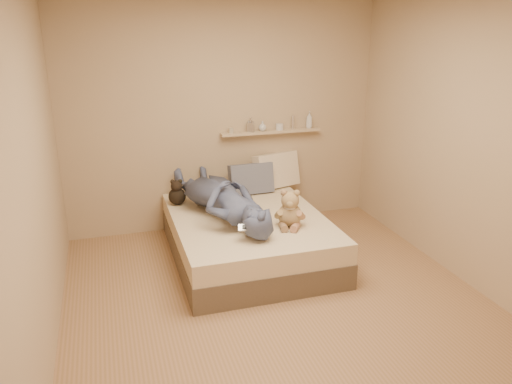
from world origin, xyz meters
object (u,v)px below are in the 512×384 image
object	(u,v)px
pillow_grey	(251,179)
wall_shelf	(271,132)
bed	(248,237)
game_console	(247,228)
teddy_bear	(290,211)
dark_plush	(177,194)
pillow_cream	(276,170)
person	(222,197)

from	to	relation	value
pillow_grey	wall_shelf	bearing A→B (deg)	35.25
bed	game_console	bearing A→B (deg)	-107.05
teddy_bear	dark_plush	size ratio (longest dim) A/B	1.33
bed	pillow_cream	bearing A→B (deg)	54.56
pillow_cream	wall_shelf	bearing A→B (deg)	117.31
dark_plush	wall_shelf	world-z (taller)	wall_shelf
bed	dark_plush	size ratio (longest dim) A/B	6.65
dark_plush	teddy_bear	bearing A→B (deg)	-44.81
bed	wall_shelf	bearing A→B (deg)	58.82
game_console	teddy_bear	bearing A→B (deg)	23.27
game_console	person	xyz separation A→B (m)	(-0.06, 0.68, 0.06)
dark_plush	bed	bearing A→B (deg)	-41.20
bed	game_console	distance (m)	0.71
bed	person	bearing A→B (deg)	159.10
bed	wall_shelf	size ratio (longest dim) A/B	1.58
dark_plush	person	world-z (taller)	person
bed	teddy_bear	size ratio (longest dim) A/B	5.01
teddy_bear	dark_plush	xyz separation A→B (m)	(-0.94, 0.93, -0.03)
person	wall_shelf	distance (m)	1.23
teddy_bear	bed	bearing A→B (deg)	128.99
game_console	person	distance (m)	0.69
game_console	dark_plush	bearing A→B (deg)	111.50
pillow_grey	pillow_cream	bearing A→B (deg)	21.76
game_console	pillow_cream	size ratio (longest dim) A/B	0.30
person	game_console	bearing A→B (deg)	82.36
game_console	pillow_cream	bearing A→B (deg)	61.46
bed	pillow_grey	xyz separation A→B (m)	(0.24, 0.69, 0.40)
dark_plush	pillow_grey	world-z (taller)	pillow_grey
teddy_bear	person	bearing A→B (deg)	139.43
game_console	teddy_bear	world-z (taller)	teddy_bear
bed	pillow_grey	size ratio (longest dim) A/B	3.80
dark_plush	pillow_cream	xyz separation A→B (m)	(1.22, 0.28, 0.08)
bed	teddy_bear	distance (m)	0.62
teddy_bear	wall_shelf	bearing A→B (deg)	79.30
wall_shelf	person	bearing A→B (deg)	-134.27
dark_plush	wall_shelf	xyz separation A→B (m)	(1.18, 0.36, 0.53)
person	wall_shelf	bearing A→B (deg)	-147.33
person	wall_shelf	size ratio (longest dim) A/B	1.38
game_console	dark_plush	xyz separation A→B (m)	(-0.45, 1.14, -0.01)
bed	teddy_bear	world-z (taller)	teddy_bear
teddy_bear	pillow_grey	world-z (taller)	teddy_bear
person	pillow_grey	bearing A→B (deg)	-142.18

